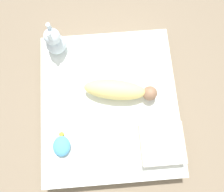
{
  "coord_description": "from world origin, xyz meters",
  "views": [
    {
      "loc": [
        -0.36,
        0.01,
        1.86
      ],
      "look_at": [
        0.04,
        -0.02,
        0.22
      ],
      "focal_mm": 35.0,
      "sensor_mm": 36.0,
      "label": 1
    }
  ],
  "objects_px": {
    "bunny_plush": "(55,42)",
    "turtle_plush": "(62,146)",
    "pillow": "(162,144)",
    "swaddled_baby": "(119,90)"
  },
  "relations": [
    {
      "from": "bunny_plush",
      "to": "turtle_plush",
      "type": "distance_m",
      "value": 0.81
    },
    {
      "from": "pillow",
      "to": "turtle_plush",
      "type": "xyz_separation_m",
      "value": [
        0.04,
        0.74,
        -0.01
      ]
    },
    {
      "from": "pillow",
      "to": "bunny_plush",
      "type": "bearing_deg",
      "value": 41.61
    },
    {
      "from": "swaddled_baby",
      "to": "bunny_plush",
      "type": "xyz_separation_m",
      "value": [
        0.42,
        0.47,
        0.04
      ]
    },
    {
      "from": "swaddled_baby",
      "to": "pillow",
      "type": "height_order",
      "value": "swaddled_baby"
    },
    {
      "from": "swaddled_baby",
      "to": "turtle_plush",
      "type": "xyz_separation_m",
      "value": [
        -0.38,
        0.46,
        -0.05
      ]
    },
    {
      "from": "pillow",
      "to": "turtle_plush",
      "type": "bearing_deg",
      "value": 86.6
    },
    {
      "from": "pillow",
      "to": "bunny_plush",
      "type": "relative_size",
      "value": 1.0
    },
    {
      "from": "bunny_plush",
      "to": "pillow",
      "type": "bearing_deg",
      "value": -138.39
    },
    {
      "from": "pillow",
      "to": "turtle_plush",
      "type": "relative_size",
      "value": 1.73
    }
  ]
}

